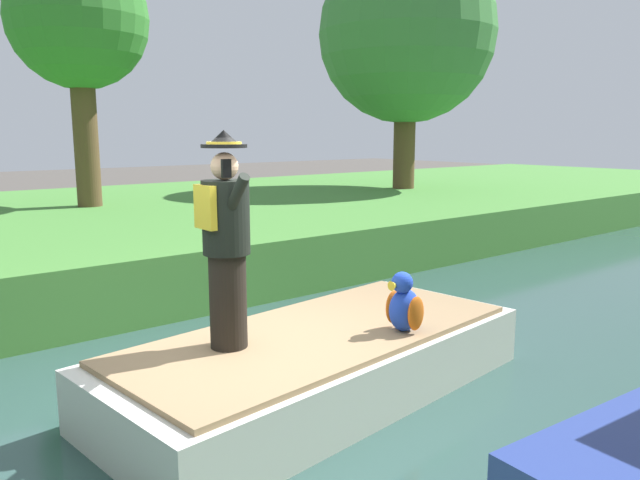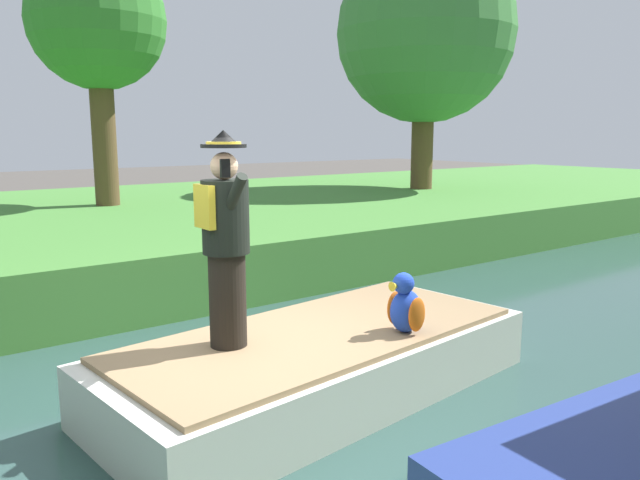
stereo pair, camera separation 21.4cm
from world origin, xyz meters
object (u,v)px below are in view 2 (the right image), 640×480
(boat, at_px, (320,362))
(tree_tall, at_px, (425,34))
(parrot_plush, at_px, (405,307))
(person_pirate, at_px, (226,241))
(tree_broad, at_px, (97,24))

(boat, xyz_separation_m, tree_tall, (-7.66, 9.20, 4.74))
(parrot_plush, bearing_deg, tree_tall, 133.53)
(person_pirate, distance_m, tree_tall, 13.06)
(boat, relative_size, tree_tall, 0.67)
(boat, height_order, parrot_plush, parrot_plush)
(parrot_plush, xyz_separation_m, tree_tall, (-8.17, 8.60, 4.19))
(parrot_plush, bearing_deg, tree_broad, 178.25)
(person_pirate, distance_m, parrot_plush, 1.76)
(boat, xyz_separation_m, parrot_plush, (0.50, 0.61, 0.55))
(boat, relative_size, tree_broad, 0.84)
(person_pirate, xyz_separation_m, tree_broad, (-8.76, 1.78, 3.10))
(parrot_plush, distance_m, tree_broad, 10.15)
(person_pirate, bearing_deg, tree_broad, 163.60)
(boat, height_order, person_pirate, person_pirate)
(person_pirate, height_order, parrot_plush, person_pirate)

